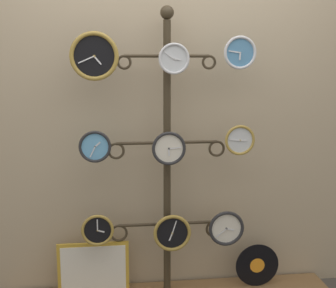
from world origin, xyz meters
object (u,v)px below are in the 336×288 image
clock_top_left (94,56)px  clock_middle_center (169,148)px  clock_middle_right (240,140)px  picture_frame (94,269)px  clock_top_right (240,53)px  clock_top_center (174,59)px  vinyl_record (257,265)px  clock_bottom_left (98,230)px  display_stand (167,193)px  clock_bottom_right (226,228)px  clock_middle_left (95,147)px  clock_bottom_center (172,233)px

clock_top_left → clock_middle_center: (0.45, 0.02, -0.56)m
clock_middle_right → picture_frame: 1.27m
clock_top_right → clock_middle_center: size_ratio=0.96×
clock_middle_center → clock_top_center: bearing=-13.4°
vinyl_record → clock_bottom_left: bearing=-175.8°
display_stand → clock_middle_center: size_ratio=9.04×
display_stand → clock_bottom_right: 0.45m
display_stand → picture_frame: size_ratio=4.13×
clock_middle_left → clock_middle_center: (0.46, -0.02, -0.02)m
clock_middle_left → vinyl_record: (1.07, 0.05, -0.86)m
clock_bottom_left → clock_bottom_center: bearing=1.3°
clock_middle_left → picture_frame: 0.84m
display_stand → clock_middle_center: bearing=-87.6°
clock_middle_right → clock_bottom_right: 0.59m
clock_middle_center → vinyl_record: bearing=6.6°
display_stand → clock_top_right: size_ratio=9.39×
picture_frame → clock_top_left: bearing=-65.8°
clock_top_center → picture_frame: clock_top_center is taller
clock_middle_right → clock_top_left: bearing=-179.0°
clock_bottom_right → vinyl_record: 0.39m
clock_top_left → display_stand: bearing=13.7°
display_stand → clock_top_center: display_stand is taller
clock_top_right → clock_middle_left: bearing=179.1°
clock_top_left → clock_bottom_center: bearing=2.3°
clock_top_right → picture_frame: clock_top_right is taller
clock_top_right → clock_middle_right: bearing=-13.2°
clock_middle_center → clock_bottom_right: clock_middle_center is taller
clock_top_left → clock_bottom_center: (0.46, 0.02, -1.12)m
clock_top_center → clock_top_right: clock_top_right is taller
clock_middle_center → clock_top_left: bearing=-177.9°
clock_top_left → clock_middle_center: clock_top_left is taller
clock_middle_right → clock_bottom_left: size_ratio=0.94×
clock_middle_left → clock_middle_center: size_ratio=0.93×
clock_middle_center → picture_frame: (-0.49, 0.09, -0.81)m
clock_top_center → clock_bottom_left: clock_top_center is taller
clock_top_center → clock_bottom_center: 1.10m
clock_bottom_center → clock_top_center: bearing=-47.8°
clock_middle_right → clock_bottom_right: (-0.07, 0.01, -0.59)m
clock_middle_left → clock_bottom_right: size_ratio=0.84×
display_stand → clock_middle_left: size_ratio=9.67×
clock_middle_right → clock_top_right: bearing=166.8°
clock_top_center → vinyl_record: 1.51m
vinyl_record → clock_top_left: bearing=-175.3°
picture_frame → clock_middle_center: bearing=-10.0°
clock_bottom_left → clock_bottom_center: 0.48m
clock_top_center → clock_bottom_left: size_ratio=0.92×
clock_top_center → clock_middle_right: size_ratio=0.98×
display_stand → picture_frame: (-0.49, -0.00, -0.50)m
clock_middle_center → clock_bottom_center: size_ratio=0.87×
clock_bottom_center → vinyl_record: size_ratio=0.81×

